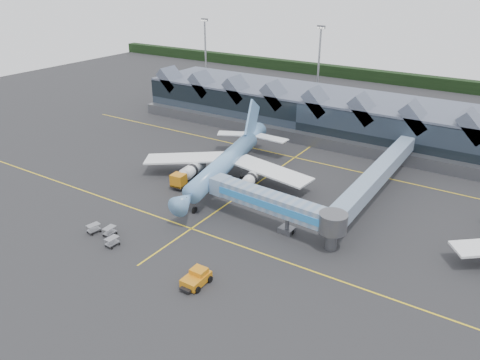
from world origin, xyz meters
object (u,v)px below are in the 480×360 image
Objects in this scene: main_airliner at (227,161)px; pushback_tug at (196,278)px; jet_bridge at (282,207)px; fuel_truck at (190,173)px.

main_airliner is 8.78× the size of pushback_tug.
jet_bridge is at bearing 81.11° from pushback_tug.
jet_bridge is at bearing -21.26° from fuel_truck.
main_airliner reaches higher than pushback_tug.
jet_bridge is 18.47m from pushback_tug.
fuel_truck is (-23.43, 6.65, -2.31)m from jet_bridge.
main_airliner is 7.46m from fuel_truck.
main_airliner is at bearing 152.04° from jet_bridge.
main_airliner is 1.62× the size of jet_bridge.
fuel_truck is (-5.28, -4.93, -1.87)m from main_airliner.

